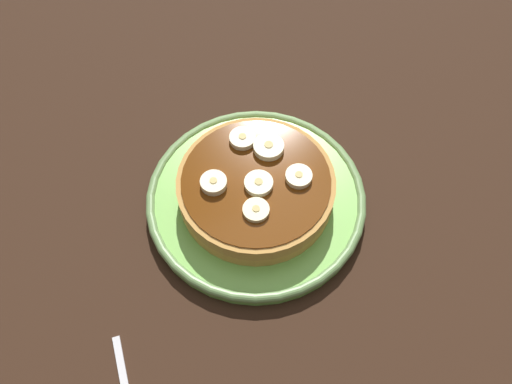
{
  "coord_description": "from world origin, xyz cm",
  "views": [
    {
      "loc": [
        -10.74,
        -26.22,
        49.23
      ],
      "look_at": [
        0.0,
        0.0,
        2.3
      ],
      "focal_mm": 36.27,
      "sensor_mm": 36.0,
      "label": 1
    }
  ],
  "objects": [
    {
      "name": "banana_slice_3",
      "position": [
        -1.4,
        -3.41,
        4.94
      ],
      "size": [
        2.66,
        2.66,
        0.74
      ],
      "color": "#F6EFB4",
      "rests_on": "pancake_stack"
    },
    {
      "name": "banana_slice_4",
      "position": [
        2.69,
        3.07,
        5.06
      ],
      "size": [
        3.26,
        3.26,
        0.98
      ],
      "color": "#EBE7BE",
      "rests_on": "pancake_stack"
    },
    {
      "name": "plate",
      "position": [
        0.0,
        0.0,
        0.94
      ],
      "size": [
        23.73,
        23.73,
        1.75
      ],
      "color": "#72B74C",
      "rests_on": "ground_plane"
    },
    {
      "name": "banana_slice_0",
      "position": [
        0.07,
        -0.7,
        5.0
      ],
      "size": [
        2.94,
        2.94,
        0.86
      ],
      "color": "#F5EFC0",
      "rests_on": "pancake_stack"
    },
    {
      "name": "banana_slice_5",
      "position": [
        0.56,
        5.18,
        5.01
      ],
      "size": [
        2.83,
        2.83,
        0.89
      ],
      "color": "beige",
      "rests_on": "pancake_stack"
    },
    {
      "name": "banana_slice_2",
      "position": [
        4.1,
        -1.48,
        5.01
      ],
      "size": [
        2.76,
        2.76,
        0.89
      ],
      "color": "#F7EDC0",
      "rests_on": "pancake_stack"
    },
    {
      "name": "pancake_stack",
      "position": [
        0.31,
        0.11,
        3.11
      ],
      "size": [
        16.6,
        16.88,
        3.31
      ],
      "color": "gold",
      "rests_on": "plate"
    },
    {
      "name": "ground_plane",
      "position": [
        0.0,
        0.0,
        -1.5
      ],
      "size": [
        140.0,
        140.0,
        3.0
      ],
      "primitive_type": "cube",
      "color": "black"
    },
    {
      "name": "banana_slice_1",
      "position": [
        -4.2,
        1.03,
        5.09
      ],
      "size": [
        2.72,
        2.72,
        1.04
      ],
      "color": "#F1E7BA",
      "rests_on": "pancake_stack"
    }
  ]
}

